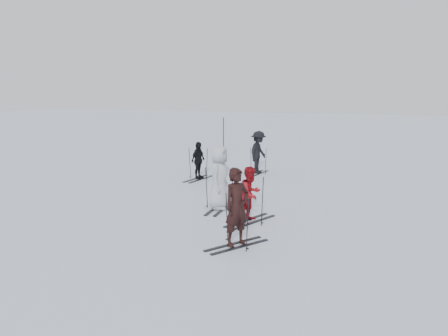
% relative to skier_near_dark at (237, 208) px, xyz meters
% --- Properties ---
extents(ground, '(120.00, 120.00, 0.00)m').
position_rel_skier_near_dark_xyz_m(ground, '(-2.02, 3.34, -0.91)').
color(ground, silver).
rests_on(ground, ground).
extents(skier_near_dark, '(0.72, 0.79, 1.81)m').
position_rel_skier_near_dark_xyz_m(skier_near_dark, '(0.00, 0.00, 0.00)').
color(skier_near_dark, black).
rests_on(skier_near_dark, ground).
extents(skier_red, '(0.80, 0.89, 1.51)m').
position_rel_skier_near_dark_xyz_m(skier_red, '(-0.30, 1.94, -0.15)').
color(skier_red, maroon).
rests_on(skier_red, ground).
extents(skier_grey, '(0.68, 0.98, 1.93)m').
position_rel_skier_near_dark_xyz_m(skier_grey, '(-1.60, 2.86, 0.06)').
color(skier_grey, silver).
rests_on(skier_grey, ground).
extents(skier_uphill_left, '(0.49, 0.92, 1.50)m').
position_rel_skier_near_dark_xyz_m(skier_uphill_left, '(-4.11, 6.80, -0.15)').
color(skier_uphill_left, black).
rests_on(skier_uphill_left, ground).
extents(skier_uphill_far, '(0.83, 1.26, 1.83)m').
position_rel_skier_near_dark_xyz_m(skier_uphill_far, '(-2.22, 8.94, 0.01)').
color(skier_uphill_far, black).
rests_on(skier_uphill_far, ground).
extents(skis_near_dark, '(1.93, 1.67, 1.24)m').
position_rel_skier_near_dark_xyz_m(skis_near_dark, '(0.00, 0.00, -0.28)').
color(skis_near_dark, black).
rests_on(skis_near_dark, ground).
extents(skis_red, '(2.09, 1.60, 1.35)m').
position_rel_skier_near_dark_xyz_m(skis_red, '(-0.30, 1.94, -0.23)').
color(skis_red, black).
rests_on(skis_red, ground).
extents(skis_grey, '(1.88, 1.09, 1.33)m').
position_rel_skier_near_dark_xyz_m(skis_grey, '(-1.60, 2.86, -0.24)').
color(skis_grey, black).
rests_on(skis_grey, ground).
extents(skis_uphill_left, '(1.95, 1.21, 1.34)m').
position_rel_skier_near_dark_xyz_m(skis_uphill_left, '(-4.11, 6.80, -0.24)').
color(skis_uphill_left, black).
rests_on(skis_uphill_left, ground).
extents(skis_uphill_far, '(1.69, 1.05, 1.16)m').
position_rel_skier_near_dark_xyz_m(skis_uphill_far, '(-2.22, 8.94, -0.32)').
color(skis_uphill_far, black).
rests_on(skis_uphill_far, ground).
extents(piste_marker, '(0.05, 0.05, 2.06)m').
position_rel_skier_near_dark_xyz_m(piste_marker, '(-5.97, 14.31, 0.13)').
color(piste_marker, black).
rests_on(piste_marker, ground).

